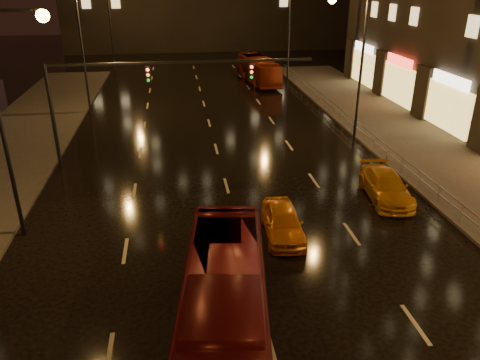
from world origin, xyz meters
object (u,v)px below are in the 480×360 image
object	(u,v)px
bus_curb	(258,70)
taxi_far	(386,186)
taxi_near	(283,222)
bus_red	(224,321)

from	to	relation	value
bus_curb	taxi_far	world-z (taller)	bus_curb
bus_curb	taxi_far	distance (m)	29.08
taxi_near	taxi_far	size ratio (longest dim) A/B	0.86
bus_curb	taxi_near	bearing A→B (deg)	-104.17
bus_curb	taxi_near	size ratio (longest dim) A/B	2.40
bus_curb	taxi_near	xyz separation A→B (m)	(-4.58, -31.97, -0.66)
taxi_far	taxi_near	bearing A→B (deg)	-148.05
bus_red	bus_curb	bearing A→B (deg)	86.32
bus_red	bus_curb	xyz separation A→B (m)	(7.95, 38.94, -0.12)
bus_curb	taxi_far	size ratio (longest dim) A/B	2.07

